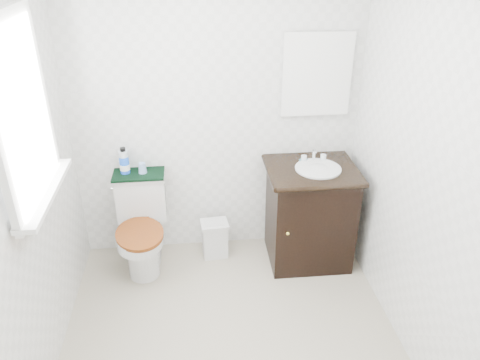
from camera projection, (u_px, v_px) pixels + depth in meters
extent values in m
plane|color=#A69E85|center=(233.00, 348.00, 3.01)|extent=(2.40, 2.40, 0.00)
plane|color=silver|center=(216.00, 110.00, 3.51)|extent=(2.40, 0.00, 2.40)
plane|color=silver|center=(14.00, 196.00, 2.35)|extent=(0.00, 2.40, 2.40)
plane|color=silver|center=(431.00, 174.00, 2.56)|extent=(0.00, 2.40, 2.40)
cube|color=white|center=(20.00, 113.00, 2.41)|extent=(0.02, 0.70, 0.90)
cube|color=silver|center=(317.00, 75.00, 3.45)|extent=(0.50, 0.02, 0.60)
cylinder|color=silver|center=(143.00, 255.00, 3.59)|extent=(0.23, 0.23, 0.36)
cube|color=silver|center=(145.00, 237.00, 3.81)|extent=(0.23, 0.28, 0.36)
cube|color=silver|center=(141.00, 198.00, 3.67)|extent=(0.38, 0.18, 0.34)
cube|color=silver|center=(139.00, 177.00, 3.58)|extent=(0.40, 0.20, 0.03)
cylinder|color=silver|center=(140.00, 239.00, 3.47)|extent=(0.34, 0.34, 0.08)
cylinder|color=maroon|center=(140.00, 234.00, 3.45)|extent=(0.41, 0.41, 0.03)
cube|color=black|center=(309.00, 216.00, 3.70)|extent=(0.62, 0.53, 0.78)
cube|color=black|center=(313.00, 170.00, 3.50)|extent=(0.66, 0.57, 0.04)
cylinder|color=silver|center=(318.00, 169.00, 3.47)|extent=(0.34, 0.34, 0.01)
ellipsoid|color=silver|center=(318.00, 175.00, 3.50)|extent=(0.29, 0.29, 0.15)
cylinder|color=silver|center=(314.00, 155.00, 3.58)|extent=(0.02, 0.02, 0.10)
cube|color=silver|center=(215.00, 240.00, 3.83)|extent=(0.21, 0.17, 0.28)
cube|color=silver|center=(214.00, 224.00, 3.76)|extent=(0.23, 0.19, 0.03)
cube|color=black|center=(138.00, 174.00, 3.57)|extent=(0.39, 0.22, 0.02)
cylinder|color=blue|center=(125.00, 165.00, 3.54)|extent=(0.07, 0.07, 0.14)
cylinder|color=silver|center=(123.00, 154.00, 3.50)|extent=(0.07, 0.07, 0.05)
cylinder|color=black|center=(123.00, 149.00, 3.48)|extent=(0.04, 0.04, 0.03)
cone|color=#7FA0D1|center=(142.00, 168.00, 3.55)|extent=(0.06, 0.06, 0.08)
ellipsoid|color=#16626E|center=(304.00, 159.00, 3.60)|extent=(0.07, 0.05, 0.02)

